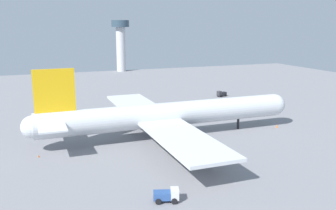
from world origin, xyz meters
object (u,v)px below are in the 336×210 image
cargo_airplane (166,115)px  cargo_loader (167,195)px  fuel_truck (221,94)px  safety_cone_tail (39,156)px  control_tower (121,40)px  baggage_tug (220,106)px  safety_cone_nose (277,126)px

cargo_airplane → cargo_loader: 36.51m
fuel_truck → safety_cone_tail: fuel_truck is taller
cargo_airplane → safety_cone_tail: bearing=-173.4°
cargo_airplane → safety_cone_tail: size_ratio=130.64×
control_tower → fuel_truck: bearing=-79.4°
fuel_truck → control_tower: 99.97m
cargo_loader → cargo_airplane: bearing=69.4°
baggage_tug → control_tower: control_tower is taller
baggage_tug → safety_cone_tail: (-61.78, -28.40, -0.84)m
cargo_airplane → safety_cone_nose: size_ratio=90.11×
fuel_truck → baggage_tug: bearing=-120.7°
baggage_tug → control_tower: (-6.43, 116.22, 18.18)m
safety_cone_nose → safety_cone_tail: bearing=-179.2°
safety_cone_nose → baggage_tug: bearing=97.4°
cargo_airplane → cargo_loader: cargo_airplane is taller
baggage_tug → control_tower: bearing=93.2°
fuel_truck → cargo_loader: 94.94m
safety_cone_nose → safety_cone_tail: 65.36m
baggage_tug → fuel_truck: bearing=59.3°
cargo_airplane → safety_cone_tail: (-32.19, -3.70, -5.77)m
baggage_tug → safety_cone_tail: baggage_tug is taller
cargo_airplane → control_tower: 143.42m
safety_cone_nose → control_tower: control_tower is taller
baggage_tug → safety_cone_tail: 68.00m
fuel_truck → control_tower: control_tower is taller
cargo_airplane → fuel_truck: cargo_airplane is taller
cargo_airplane → safety_cone_tail: cargo_airplane is taller
cargo_loader → safety_cone_nose: (45.90, 31.11, -0.77)m
cargo_loader → control_tower: bearing=78.4°
fuel_truck → baggage_tug: (-11.61, -19.57, -0.07)m
cargo_airplane → baggage_tug: bearing=39.9°
safety_cone_tail → control_tower: 156.01m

